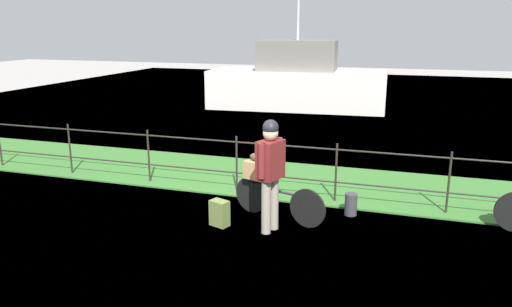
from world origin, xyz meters
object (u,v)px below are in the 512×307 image
(cyclist_person, at_px, (270,166))
(moored_boat_near, at_px, (297,83))
(terrier_dog, at_px, (259,157))
(mooring_bollard, at_px, (351,204))
(backpack_on_paving, at_px, (220,213))
(bicycle_main, at_px, (277,200))
(wooden_crate, at_px, (257,170))

(cyclist_person, height_order, moored_boat_near, moored_boat_near)
(terrier_dog, height_order, mooring_bollard, terrier_dog)
(backpack_on_paving, relative_size, mooring_bollard, 1.11)
(terrier_dog, distance_m, backpack_on_paving, 1.08)
(terrier_dog, xyz_separation_m, backpack_on_paving, (-0.42, -0.64, -0.76))
(bicycle_main, distance_m, mooring_bollard, 1.21)
(bicycle_main, relative_size, wooden_crate, 4.18)
(cyclist_person, relative_size, mooring_bollard, 4.67)
(bicycle_main, distance_m, cyclist_person, 0.84)
(cyclist_person, distance_m, backpack_on_paving, 1.12)
(cyclist_person, height_order, backpack_on_paving, cyclist_person)
(wooden_crate, xyz_separation_m, mooring_bollard, (1.45, 0.41, -0.56))
(wooden_crate, height_order, moored_boat_near, moored_boat_near)
(mooring_bollard, bearing_deg, terrier_dog, -163.85)
(cyclist_person, xyz_separation_m, backpack_on_paving, (-0.79, -0.05, -0.80))
(bicycle_main, distance_m, terrier_dog, 0.73)
(bicycle_main, relative_size, terrier_dog, 4.89)
(terrier_dog, relative_size, mooring_bollard, 0.90)
(wooden_crate, distance_m, backpack_on_paving, 0.93)
(wooden_crate, relative_size, terrier_dog, 1.17)
(bicycle_main, distance_m, wooden_crate, 0.57)
(bicycle_main, relative_size, moored_boat_near, 0.24)
(wooden_crate, xyz_separation_m, moored_boat_near, (-1.83, 10.45, 0.18))
(bicycle_main, bearing_deg, wooden_crate, 161.71)
(wooden_crate, height_order, mooring_bollard, wooden_crate)
(terrier_dog, relative_size, backpack_on_paving, 0.81)
(terrier_dog, relative_size, cyclist_person, 0.19)
(wooden_crate, distance_m, mooring_bollard, 1.61)
(wooden_crate, relative_size, cyclist_person, 0.23)
(cyclist_person, relative_size, backpack_on_paving, 4.21)
(mooring_bollard, height_order, moored_boat_near, moored_boat_near)
(terrier_dog, bearing_deg, wooden_crate, 161.71)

